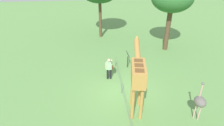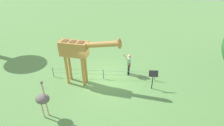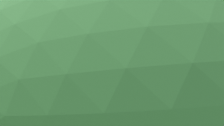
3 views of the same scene
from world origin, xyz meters
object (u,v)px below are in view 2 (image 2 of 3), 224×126
object	(u,v)px
giraffe	(79,52)
info_sign	(153,76)
ostrich	(43,99)
visitor	(129,63)

from	to	relation	value
giraffe	info_sign	xyz separation A→B (m)	(4.53, -0.31, -1.38)
info_sign	giraffe	bearing A→B (deg)	176.08
ostrich	info_sign	world-z (taller)	ostrich
ostrich	info_sign	distance (m)	6.36
giraffe	visitor	world-z (taller)	giraffe
info_sign	ostrich	bearing A→B (deg)	-154.96
visitor	ostrich	distance (m)	6.05
visitor	ostrich	size ratio (longest dim) A/B	0.77
ostrich	info_sign	size ratio (longest dim) A/B	1.70
giraffe	ostrich	size ratio (longest dim) A/B	1.70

